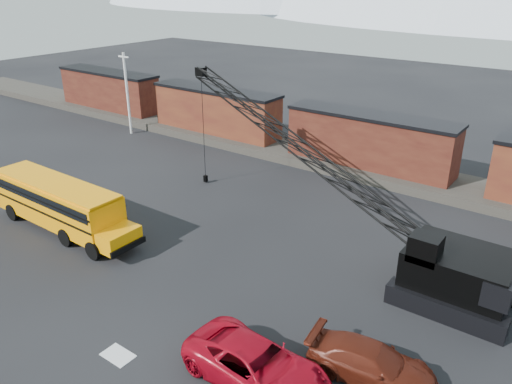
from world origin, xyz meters
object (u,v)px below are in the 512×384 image
red_pickup (257,366)px  crawler_crane (301,149)px  school_bus (61,204)px  maroon_suv (372,363)px

red_pickup → crawler_crane: (-5.63, 12.19, 4.43)m
red_pickup → school_bus: bearing=82.4°
school_bus → red_pickup: (17.43, -3.28, -0.93)m
red_pickup → maroon_suv: red_pickup is taller
maroon_suv → crawler_crane: 13.81m
maroon_suv → crawler_crane: crawler_crane is taller
maroon_suv → crawler_crane: (-9.15, 9.30, 4.54)m
maroon_suv → crawler_crane: size_ratio=0.22×
maroon_suv → red_pickup: bearing=121.7°
school_bus → red_pickup: size_ratio=1.88×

